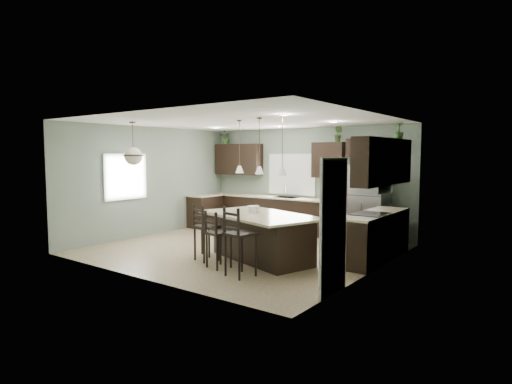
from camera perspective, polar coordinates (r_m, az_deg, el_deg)
The scene contains 33 objects.
ground at distance 9.52m, azimuth -1.93°, elevation -7.66°, with size 6.00×6.00×0.00m, color #9E8466.
pantry_door at distance 6.46m, azimuth 10.30°, elevation -4.54°, with size 0.04×0.82×2.04m, color white.
window_back at distance 11.77m, azimuth 4.81°, elevation 2.37°, with size 1.35×0.02×1.00m, color white.
window_left at distance 10.90m, azimuth -17.04°, elevation 1.97°, with size 0.02×1.10×1.00m, color white.
left_return_cabs at distance 12.45m, azimuth -6.82°, elevation -2.59°, with size 0.60×0.90×0.90m, color black.
left_return_countertop at distance 12.38m, azimuth -6.78°, elevation -0.45°, with size 0.66×0.96×0.04m, color #B8B08B.
back_lower_cabs at distance 11.88m, azimuth 2.20°, elevation -2.93°, with size 4.20×0.60×0.90m, color black.
back_countertop at distance 11.80m, azimuth 2.16°, elevation -0.68°, with size 4.20×0.66×0.04m, color #B8B08B.
sink_inset at distance 11.56m, azimuth 4.00°, elevation -0.73°, with size 0.70×0.45×0.01m, color gray.
faucet at distance 11.52m, azimuth 3.92°, elevation -0.03°, with size 0.02×0.02×0.28m, color silver.
back_upper_left at distance 12.64m, azimuth -2.33°, elevation 4.37°, with size 1.55×0.34×0.90m, color black.
back_upper_right at distance 11.04m, azimuth 9.73°, elevation 4.22°, with size 0.85×0.34×0.90m, color black.
fridge_header at distance 10.61m, azimuth 14.84°, elevation 5.72°, with size 1.05×0.34×0.45m, color black.
right_lower_cabs at distance 8.86m, azimuth 15.62°, elevation -5.81°, with size 0.60×2.35×0.90m, color black.
right_countertop at distance 8.79m, azimuth 15.57°, elevation -2.79°, with size 0.66×2.35×0.04m, color #B8B08B.
cooktop at distance 8.53m, azimuth 14.91°, elevation -2.84°, with size 0.58×0.75×0.02m, color black.
wall_oven_front at distance 8.72m, azimuth 13.09°, elevation -5.93°, with size 0.01×0.72×0.60m, color gray.
right_upper_cabs at distance 8.66m, azimuth 16.65°, elevation 3.91°, with size 0.34×2.35×0.90m, color black.
microwave at distance 8.44m, azimuth 15.63°, elevation 1.19°, with size 0.40×0.75×0.40m, color gray.
refrigerator at distance 10.45m, azimuth 14.66°, elevation -1.54°, with size 0.90×0.74×1.85m, color #9898A1.
kitchen_island at distance 8.44m, azimuth 0.44°, elevation -6.07°, with size 2.45×1.39×0.92m, color black.
serving_dish at distance 8.52m, azimuth -0.34°, elevation -2.34°, with size 0.24×0.24×0.14m, color silver.
bar_stool_left at distance 8.47m, azimuth -6.62°, elevation -5.42°, with size 0.41×0.41×1.11m, color black.
bar_stool_center at distance 7.92m, azimuth -4.99°, elevation -6.30°, with size 0.39×0.39×1.07m, color black.
bar_stool_right at distance 7.33m, azimuth -2.07°, elevation -6.63°, with size 0.45×0.45×1.21m, color black.
pendant_left at distance 8.86m, azimuth -2.22°, elevation 6.07°, with size 0.17×0.17×1.10m, color white, non-canonical shape.
pendant_center at distance 8.29m, azimuth 0.45°, elevation 6.15°, with size 0.17×0.17×1.10m, color white, non-canonical shape.
pendant_right at distance 7.73m, azimuth 3.52°, elevation 6.23°, with size 0.17×0.17×1.10m, color silver, non-canonical shape.
chandelier at distance 9.75m, azimuth -16.09°, elevation 6.24°, with size 0.43×0.43×0.94m, color beige, non-canonical shape.
plant_back_left at distance 12.93m, azimuth -4.06°, elevation 7.26°, with size 0.36×0.31×0.40m, color #335525.
plant_back_right at distance 10.91m, azimuth 10.93°, elevation 7.62°, with size 0.22×0.18×0.40m, color #314D21.
plant_right_wall at distance 9.56m, azimuth 18.47°, elevation 7.75°, with size 0.21×0.21×0.37m, color #2E5123.
room_shell at distance 9.29m, azimuth -1.96°, elevation 2.62°, with size 6.00×6.00×6.00m.
Camera 1 is at (5.78, -7.27, 2.08)m, focal length 30.00 mm.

